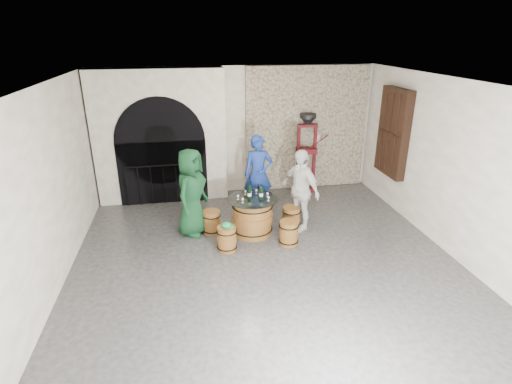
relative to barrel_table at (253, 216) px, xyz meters
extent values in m
plane|color=#2C2C2E|center=(0.05, -1.50, -0.39)|extent=(8.00, 8.00, 0.00)
plane|color=white|center=(0.05, 2.50, 1.21)|extent=(8.00, 0.00, 8.00)
plane|color=white|center=(-3.45, -1.50, 1.21)|extent=(0.00, 8.00, 8.00)
plane|color=white|center=(3.55, -1.50, 1.21)|extent=(0.00, 8.00, 8.00)
plane|color=beige|center=(0.05, -1.50, 2.81)|extent=(8.00, 8.00, 0.00)
cube|color=#B0A88C|center=(1.85, 2.44, 1.21)|extent=(3.20, 0.12, 3.18)
cube|color=white|center=(-1.85, 2.25, 1.21)|extent=(3.10, 0.50, 3.18)
cube|color=black|center=(-1.85, 1.99, 0.38)|extent=(2.10, 0.03, 1.55)
cylinder|color=black|center=(-1.85, 1.99, 1.16)|extent=(2.10, 0.03, 2.10)
cylinder|color=black|center=(-1.85, 1.92, 0.59)|extent=(1.79, 0.04, 0.04)
cylinder|color=black|center=(-2.74, 1.92, 0.10)|extent=(0.02, 0.02, 0.98)
cylinder|color=black|center=(-2.44, 1.92, 0.10)|extent=(0.02, 0.02, 0.98)
cylinder|color=black|center=(-2.15, 1.92, 0.10)|extent=(0.02, 0.02, 0.98)
cylinder|color=black|center=(-1.85, 1.92, 0.10)|extent=(0.02, 0.02, 0.98)
cylinder|color=black|center=(-1.55, 1.92, 0.10)|extent=(0.02, 0.02, 0.98)
cylinder|color=black|center=(-1.25, 1.92, 0.10)|extent=(0.02, 0.02, 0.98)
cylinder|color=black|center=(-0.96, 1.92, 0.10)|extent=(0.02, 0.02, 0.98)
cube|color=black|center=(3.44, 0.90, 1.41)|extent=(0.20, 1.10, 2.00)
cube|color=black|center=(3.39, 0.90, 1.41)|extent=(0.06, 0.88, 1.76)
cube|color=black|center=(3.42, 0.90, 1.41)|extent=(0.22, 0.92, 0.06)
cube|color=black|center=(3.42, 0.61, 1.41)|extent=(0.22, 0.06, 1.80)
cube|color=black|center=(3.42, 0.90, 1.41)|extent=(0.22, 0.06, 1.80)
cube|color=black|center=(3.42, 1.19, 1.41)|extent=(0.22, 0.06, 1.80)
cylinder|color=brown|center=(0.00, 0.00, -0.02)|extent=(0.79, 0.79, 0.75)
cylinder|color=brown|center=(0.00, 0.00, -0.02)|extent=(0.85, 0.85, 0.16)
torus|color=black|center=(0.00, 0.00, -0.27)|extent=(0.85, 0.85, 0.02)
torus|color=black|center=(0.00, 0.00, 0.24)|extent=(0.85, 0.85, 0.02)
cylinder|color=brown|center=(0.00, 0.00, 0.37)|extent=(0.81, 0.81, 0.02)
cylinder|color=black|center=(0.00, 0.00, 0.39)|extent=(1.03, 1.03, 0.01)
cylinder|color=brown|center=(-0.84, 0.17, -0.15)|extent=(0.36, 0.36, 0.48)
cylinder|color=brown|center=(-0.84, 0.17, -0.15)|extent=(0.38, 0.38, 0.11)
torus|color=black|center=(-0.84, 0.17, -0.32)|extent=(0.40, 0.40, 0.02)
torus|color=black|center=(-0.84, 0.17, 0.01)|extent=(0.40, 0.40, 0.02)
cylinder|color=brown|center=(-0.84, 0.17, 0.10)|extent=(0.37, 0.37, 0.02)
cylinder|color=brown|center=(0.24, 0.82, -0.15)|extent=(0.36, 0.36, 0.48)
cylinder|color=brown|center=(0.24, 0.82, -0.15)|extent=(0.38, 0.38, 0.11)
torus|color=black|center=(0.24, 0.82, -0.32)|extent=(0.40, 0.40, 0.02)
torus|color=black|center=(0.24, 0.82, 0.01)|extent=(0.40, 0.40, 0.02)
cylinder|color=brown|center=(0.24, 0.82, 0.10)|extent=(0.37, 0.37, 0.02)
cylinder|color=brown|center=(0.85, 0.07, -0.15)|extent=(0.36, 0.36, 0.48)
cylinder|color=brown|center=(0.85, 0.07, -0.15)|extent=(0.38, 0.38, 0.11)
torus|color=black|center=(0.85, 0.07, -0.32)|extent=(0.40, 0.40, 0.02)
torus|color=black|center=(0.85, 0.07, 0.01)|extent=(0.40, 0.40, 0.02)
cylinder|color=brown|center=(0.85, 0.07, 0.10)|extent=(0.37, 0.37, 0.02)
cylinder|color=brown|center=(0.63, -0.59, -0.15)|extent=(0.36, 0.36, 0.48)
cylinder|color=brown|center=(0.63, -0.59, -0.15)|extent=(0.38, 0.38, 0.11)
torus|color=black|center=(0.63, -0.59, -0.32)|extent=(0.40, 0.40, 0.02)
torus|color=black|center=(0.63, -0.59, 0.01)|extent=(0.40, 0.40, 0.02)
cylinder|color=brown|center=(0.63, -0.59, 0.10)|extent=(0.37, 0.37, 0.02)
cylinder|color=brown|center=(-0.61, -0.61, -0.15)|extent=(0.36, 0.36, 0.48)
cylinder|color=brown|center=(-0.61, -0.61, -0.15)|extent=(0.38, 0.38, 0.11)
torus|color=black|center=(-0.61, -0.61, -0.32)|extent=(0.40, 0.40, 0.02)
torus|color=black|center=(-0.61, -0.61, 0.01)|extent=(0.40, 0.40, 0.02)
cylinder|color=brown|center=(-0.61, -0.61, 0.10)|extent=(0.37, 0.37, 0.02)
ellipsoid|color=#0D904F|center=(-0.61, -0.61, 0.15)|extent=(0.18, 0.18, 0.10)
cylinder|color=#0D904F|center=(-0.53, -0.64, 0.11)|extent=(0.12, 0.12, 0.01)
imported|color=#103A1E|center=(-1.22, 0.24, 0.52)|extent=(0.95, 1.07, 1.83)
imported|color=navy|center=(0.33, 1.12, 0.51)|extent=(0.70, 0.50, 1.81)
imported|color=silver|center=(1.02, 0.08, 0.48)|extent=(0.87, 1.11, 1.75)
cylinder|color=black|center=(-0.06, -0.02, 0.51)|extent=(0.07, 0.07, 0.22)
cylinder|color=white|center=(-0.06, -0.02, 0.50)|extent=(0.08, 0.08, 0.06)
cone|color=black|center=(-0.06, -0.02, 0.64)|extent=(0.07, 0.07, 0.05)
cylinder|color=black|center=(-0.06, -0.02, 0.69)|extent=(0.03, 0.03, 0.07)
cylinder|color=black|center=(0.16, -0.07, 0.51)|extent=(0.07, 0.07, 0.22)
cylinder|color=white|center=(0.16, -0.07, 0.50)|extent=(0.08, 0.08, 0.06)
cone|color=black|center=(0.16, -0.07, 0.64)|extent=(0.07, 0.07, 0.05)
cylinder|color=black|center=(0.16, -0.07, 0.69)|extent=(0.03, 0.03, 0.07)
cylinder|color=black|center=(-0.04, 0.09, 0.51)|extent=(0.07, 0.07, 0.22)
cylinder|color=white|center=(-0.04, 0.09, 0.50)|extent=(0.08, 0.08, 0.06)
cone|color=black|center=(-0.04, 0.09, 0.64)|extent=(0.07, 0.07, 0.05)
cylinder|color=black|center=(-0.04, 0.09, 0.69)|extent=(0.03, 0.03, 0.07)
cylinder|color=brown|center=(0.26, 1.43, -0.12)|extent=(0.39, 0.39, 0.55)
cylinder|color=brown|center=(0.26, 1.43, -0.12)|extent=(0.42, 0.42, 0.12)
torus|color=black|center=(0.26, 1.43, -0.30)|extent=(0.43, 0.43, 0.02)
torus|color=black|center=(0.26, 1.43, 0.07)|extent=(0.43, 0.43, 0.02)
cylinder|color=brown|center=(0.26, 1.43, 0.17)|extent=(0.40, 0.40, 0.02)
cube|color=#4E0D15|center=(1.80, 2.19, -0.34)|extent=(0.59, 0.49, 0.11)
cube|color=#4E0D15|center=(1.80, 2.19, 0.71)|extent=(0.53, 0.35, 0.13)
cube|color=#4E0D15|center=(1.80, 2.19, 1.35)|extent=(0.51, 0.16, 0.08)
cylinder|color=black|center=(1.80, 2.19, 0.25)|extent=(0.06, 0.06, 1.08)
cylinder|color=black|center=(1.80, 2.19, 1.60)|extent=(0.41, 0.41, 0.10)
cone|color=black|center=(1.80, 2.19, 1.47)|extent=(0.41, 0.41, 0.22)
cube|color=#4E0D15|center=(1.58, 2.21, 0.52)|extent=(0.08, 0.08, 1.72)
cube|color=#4E0D15|center=(2.01, 2.18, 0.52)|extent=(0.08, 0.08, 1.72)
cylinder|color=#4E0D15|center=(2.12, 2.13, 0.95)|extent=(0.46, 0.06, 0.34)
cube|color=silver|center=(2.10, 2.36, 0.96)|extent=(0.18, 0.10, 0.22)
camera|label=1|loc=(-1.26, -7.38, 3.56)|focal=28.00mm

